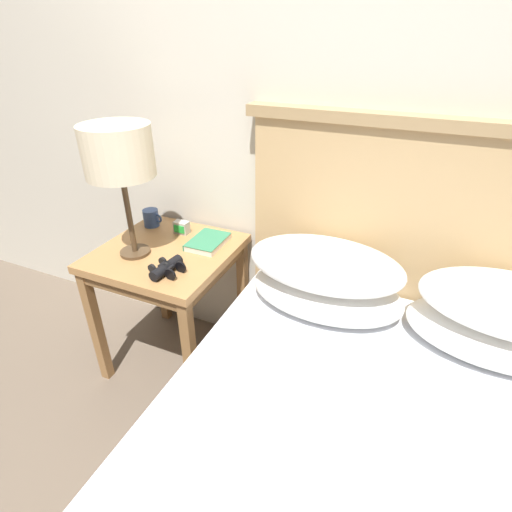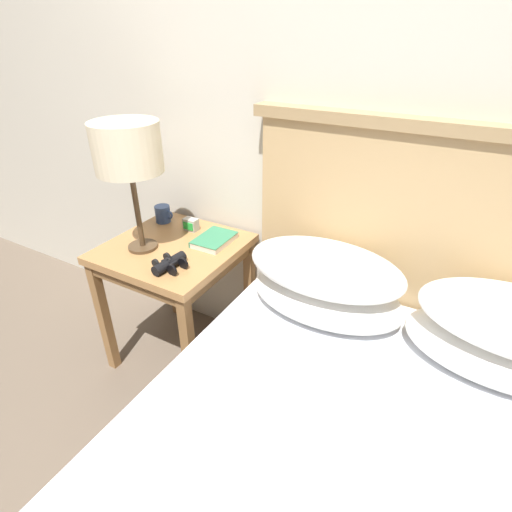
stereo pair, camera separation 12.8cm
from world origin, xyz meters
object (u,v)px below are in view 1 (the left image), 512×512
(bed, at_px, (368,491))
(coffee_mug, at_px, (151,218))
(table_lamp, at_px, (118,153))
(alarm_clock, at_px, (182,227))
(binoculars_pair, at_px, (167,268))
(nightstand, at_px, (168,266))
(book_on_nightstand, at_px, (207,242))

(bed, bearing_deg, coffee_mug, 150.67)
(bed, bearing_deg, table_lamp, 159.04)
(coffee_mug, height_order, alarm_clock, coffee_mug)
(binoculars_pair, bearing_deg, nightstand, 126.78)
(nightstand, xyz_separation_m, bed, (1.03, -0.52, -0.24))
(book_on_nightstand, bearing_deg, binoculars_pair, -96.28)
(nightstand, distance_m, table_lamp, 0.55)
(book_on_nightstand, height_order, coffee_mug, coffee_mug)
(coffee_mug, bearing_deg, nightstand, -40.99)
(nightstand, xyz_separation_m, coffee_mug, (-0.20, 0.18, 0.13))
(coffee_mug, xyz_separation_m, alarm_clock, (0.18, -0.01, -0.01))
(nightstand, height_order, book_on_nightstand, book_on_nightstand)
(nightstand, distance_m, book_on_nightstand, 0.21)
(book_on_nightstand, bearing_deg, table_lamp, -141.55)
(book_on_nightstand, relative_size, alarm_clock, 2.89)
(table_lamp, xyz_separation_m, coffee_mug, (-0.10, 0.26, -0.40))
(bed, xyz_separation_m, table_lamp, (-1.13, 0.43, 0.77))
(bed, height_order, table_lamp, bed)
(nightstand, distance_m, alarm_clock, 0.20)
(bed, xyz_separation_m, coffee_mug, (-1.24, 0.69, 0.37))
(nightstand, xyz_separation_m, book_on_nightstand, (0.15, 0.11, 0.10))
(bed, relative_size, binoculars_pair, 11.39)
(nightstand, distance_m, coffee_mug, 0.30)
(table_lamp, relative_size, coffee_mug, 5.36)
(bed, distance_m, alarm_clock, 1.31)
(book_on_nightstand, bearing_deg, bed, -35.62)
(coffee_mug, bearing_deg, bed, -29.33)
(binoculars_pair, distance_m, alarm_clock, 0.36)
(binoculars_pair, height_order, coffee_mug, coffee_mug)
(binoculars_pair, relative_size, coffee_mug, 1.58)
(table_lamp, distance_m, book_on_nightstand, 0.53)
(table_lamp, bearing_deg, nightstand, 40.00)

